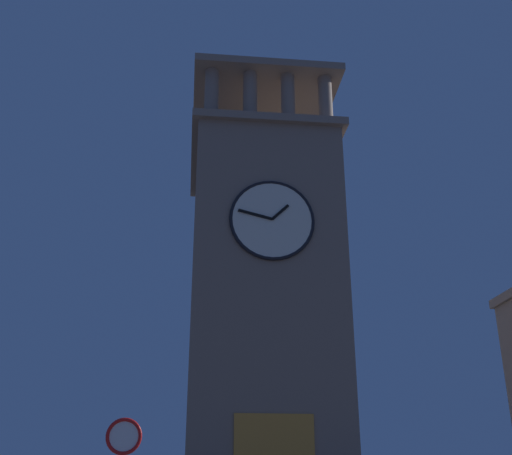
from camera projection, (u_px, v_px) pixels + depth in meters
name	position (u px, v px, depth m)	size (l,w,h in m)	color
clocktower	(261.00, 310.00, 30.96)	(7.54, 9.11, 23.67)	gray
no_horn_sign	(123.00, 447.00, 13.46)	(0.78, 0.14, 2.76)	black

